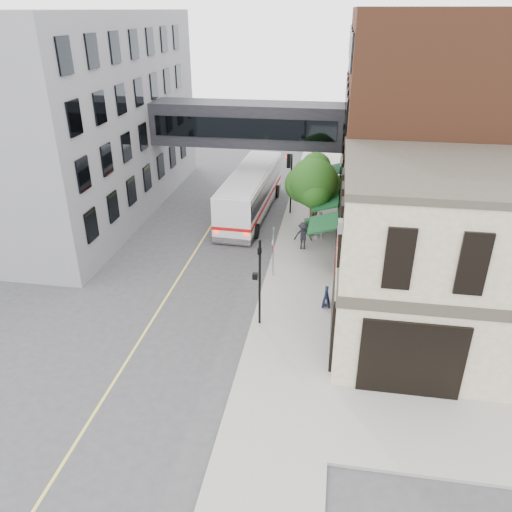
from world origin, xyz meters
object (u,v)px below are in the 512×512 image
(pedestrian_a, at_px, (320,226))
(pedestrian_c, at_px, (303,236))
(sandwich_board, at_px, (326,297))
(newspaper_box, at_px, (308,226))
(pedestrian_b, at_px, (315,222))
(bus, at_px, (251,191))

(pedestrian_a, xyz_separation_m, pedestrian_c, (-0.96, -1.75, -0.04))
(sandwich_board, bearing_deg, newspaper_box, 100.72)
(pedestrian_a, distance_m, pedestrian_b, 1.09)
(pedestrian_a, relative_size, newspaper_box, 1.88)
(sandwich_board, bearing_deg, pedestrian_c, 105.66)
(pedestrian_c, height_order, newspaper_box, pedestrian_c)
(pedestrian_a, xyz_separation_m, sandwich_board, (0.77, -8.44, -0.45))
(newspaper_box, bearing_deg, pedestrian_a, -59.73)
(pedestrian_a, distance_m, pedestrian_c, 2.00)
(pedestrian_b, relative_size, newspaper_box, 1.53)
(sandwich_board, bearing_deg, pedestrian_a, 96.37)
(pedestrian_a, height_order, pedestrian_c, pedestrian_a)
(newspaper_box, height_order, sandwich_board, same)
(pedestrian_c, bearing_deg, sandwich_board, -77.73)
(bus, relative_size, pedestrian_c, 6.67)
(pedestrian_b, xyz_separation_m, newspaper_box, (-0.45, -0.19, -0.27))
(pedestrian_b, bearing_deg, pedestrian_a, -65.62)
(bus, xyz_separation_m, newspaper_box, (4.59, -3.34, -1.16))
(pedestrian_c, distance_m, newspaper_box, 2.62)
(pedestrian_a, distance_m, newspaper_box, 1.23)
(pedestrian_b, height_order, pedestrian_c, pedestrian_c)
(bus, distance_m, sandwich_board, 14.08)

